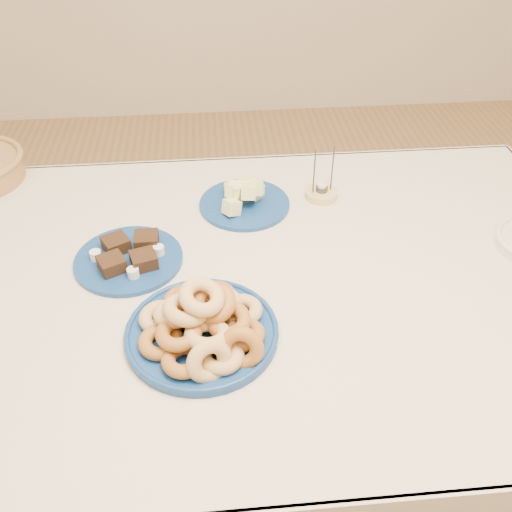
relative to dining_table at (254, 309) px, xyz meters
name	(u,v)px	position (x,y,z in m)	size (l,w,h in m)	color
ground	(255,457)	(0.00, 0.00, -0.64)	(5.00, 5.00, 0.00)	#977147
dining_table	(254,309)	(0.00, 0.00, 0.00)	(1.71, 1.11, 0.75)	brown
donut_platter	(203,326)	(-0.12, -0.18, 0.14)	(0.39, 0.39, 0.14)	navy
melon_plate	(244,198)	(0.00, 0.29, 0.13)	(0.29, 0.29, 0.08)	navy
brownie_plate	(129,257)	(-0.29, 0.08, 0.12)	(0.31, 0.31, 0.04)	navy
candle_holder	(321,193)	(0.21, 0.31, 0.12)	(0.10, 0.10, 0.15)	tan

